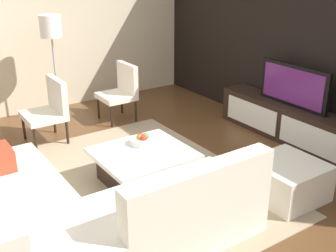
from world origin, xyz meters
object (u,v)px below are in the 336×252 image
at_px(coffee_table, 143,166).
at_px(fruit_bowl, 142,140).
at_px(television, 293,86).
at_px(accent_chair_near, 50,107).
at_px(accent_chair_far, 121,89).
at_px(ottoman, 286,180).
at_px(media_console, 289,123).
at_px(sectional_couch, 83,212).
at_px(floor_lamp, 51,33).

distance_m(coffee_table, fruit_bowl, 0.31).
distance_m(television, accent_chair_near, 3.30).
height_order(fruit_bowl, accent_chair_far, accent_chair_far).
bearing_deg(accent_chair_far, ottoman, -4.87).
xyz_separation_m(ottoman, fruit_bowl, (-1.30, -0.98, 0.23)).
xyz_separation_m(coffee_table, ottoman, (1.12, 1.09, -0.00)).
height_order(accent_chair_near, accent_chair_far, same).
bearing_deg(media_console, television, 90.00).
xyz_separation_m(coffee_table, fruit_bowl, (-0.18, 0.10, 0.23)).
relative_size(television, accent_chair_far, 1.27).
bearing_deg(fruit_bowl, television, 82.74).
height_order(sectional_couch, floor_lamp, floor_lamp).
bearing_deg(accent_chair_near, coffee_table, 17.26).
height_order(media_console, sectional_couch, sectional_couch).
relative_size(television, fruit_bowl, 3.94).
bearing_deg(fruit_bowl, media_console, 82.74).
xyz_separation_m(sectional_couch, fruit_bowl, (-0.77, 1.08, 0.14)).
bearing_deg(ottoman, accent_chair_near, -151.71).
height_order(media_console, television, television).
relative_size(sectional_couch, fruit_bowl, 8.22).
height_order(ottoman, accent_chair_far, accent_chair_far).
bearing_deg(sectional_couch, accent_chair_far, 145.25).
bearing_deg(accent_chair_far, sectional_couch, -45.58).
bearing_deg(media_console, accent_chair_near, -123.63).
relative_size(media_console, accent_chair_far, 2.62).
bearing_deg(accent_chair_near, ottoman, 31.22).
bearing_deg(fruit_bowl, coffee_table, -29.72).
xyz_separation_m(accent_chair_near, ottoman, (2.84, 1.53, -0.29)).
distance_m(floor_lamp, accent_chair_far, 1.30).
distance_m(sectional_couch, accent_chair_near, 2.38).
height_order(floor_lamp, fruit_bowl, floor_lamp).
xyz_separation_m(media_console, accent_chair_near, (-1.82, -2.74, 0.24)).
xyz_separation_m(media_console, coffee_table, (-0.10, -2.30, -0.05)).
xyz_separation_m(television, coffee_table, (-0.10, -2.30, -0.58)).
relative_size(sectional_couch, ottoman, 3.29).
bearing_deg(sectional_couch, fruit_bowl, 125.56).
xyz_separation_m(media_console, floor_lamp, (-2.49, -2.38, 1.10)).
xyz_separation_m(television, fruit_bowl, (-0.28, -2.19, -0.35)).
height_order(television, accent_chair_far, television).
bearing_deg(floor_lamp, media_console, 43.70).
bearing_deg(media_console, fruit_bowl, -97.26).
relative_size(sectional_couch, accent_chair_near, 2.65).
bearing_deg(floor_lamp, accent_chair_near, -27.76).
bearing_deg(floor_lamp, television, 43.70).
bearing_deg(sectional_couch, floor_lamp, 163.35).
height_order(coffee_table, floor_lamp, floor_lamp).
bearing_deg(coffee_table, accent_chair_far, 158.22).
bearing_deg(television, floor_lamp, -136.30).
bearing_deg(ottoman, fruit_bowl, -142.76).
bearing_deg(ottoman, sectional_couch, -104.21).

